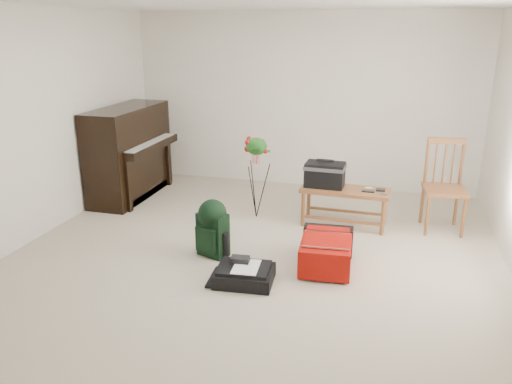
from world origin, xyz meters
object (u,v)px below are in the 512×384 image
(flower_stand, at_px, (256,177))
(black_duffel, at_px, (244,274))
(green_backpack, at_px, (213,225))
(dining_chair, at_px, (445,187))
(red_suitcase, at_px, (327,249))
(piano, at_px, (130,154))
(bench, at_px, (331,179))

(flower_stand, bearing_deg, black_duffel, -88.81)
(green_backpack, relative_size, flower_stand, 0.57)
(black_duffel, relative_size, flower_stand, 0.53)
(dining_chair, relative_size, green_backpack, 1.74)
(dining_chair, height_order, red_suitcase, dining_chair)
(piano, relative_size, flower_stand, 1.41)
(red_suitcase, bearing_deg, dining_chair, 43.95)
(piano, bearing_deg, dining_chair, -2.13)
(bench, distance_m, flower_stand, 0.91)
(piano, relative_size, dining_chair, 1.42)
(dining_chair, bearing_deg, red_suitcase, -138.19)
(red_suitcase, height_order, green_backpack, green_backpack)
(piano, height_order, dining_chair, piano)
(piano, relative_size, green_backpack, 2.46)
(bench, height_order, green_backpack, bench)
(piano, relative_size, black_duffel, 2.65)
(bench, xyz_separation_m, green_backpack, (-1.05, -1.21, -0.22))
(dining_chair, bearing_deg, piano, 171.98)
(bench, height_order, red_suitcase, bench)
(green_backpack, bearing_deg, flower_stand, 103.45)
(bench, height_order, flower_stand, flower_stand)
(piano, height_order, green_backpack, piano)
(dining_chair, xyz_separation_m, green_backpack, (-2.34, -1.39, -0.18))
(piano, distance_m, black_duffel, 3.06)
(bench, bearing_deg, dining_chair, 10.03)
(dining_chair, height_order, green_backpack, dining_chair)
(bench, bearing_deg, piano, 175.34)
(dining_chair, relative_size, red_suitcase, 1.40)
(dining_chair, height_order, flower_stand, flower_stand)
(bench, relative_size, black_duffel, 1.84)
(piano, height_order, red_suitcase, piano)
(black_duffel, bearing_deg, bench, 66.27)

